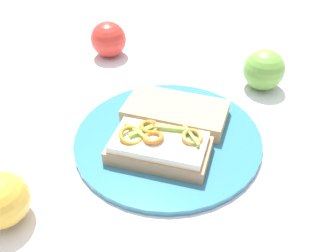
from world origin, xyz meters
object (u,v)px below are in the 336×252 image
at_px(apple_0, 109,39).
at_px(apple_4, 264,70).
at_px(bread_slice_side, 176,112).
at_px(sandwich, 159,146).
at_px(apple_2, 0,200).
at_px(plate, 168,138).

xyz_separation_m(apple_0, apple_4, (0.24, -0.25, 0.00)).
distance_m(apple_0, apple_4, 0.35).
height_order(bread_slice_side, apple_0, apple_0).
relative_size(sandwich, bread_slice_side, 0.99).
distance_m(sandwich, apple_2, 0.23).
relative_size(plate, apple_4, 3.81).
height_order(sandwich, bread_slice_side, sandwich).
xyz_separation_m(plate, bread_slice_side, (0.03, 0.04, 0.02)).
bearing_deg(apple_0, apple_2, -122.66).
bearing_deg(apple_0, apple_4, -45.56).
xyz_separation_m(apple_2, apple_4, (0.49, 0.14, 0.00)).
relative_size(plate, bread_slice_side, 1.78).
relative_size(sandwich, apple_2, 2.30).
xyz_separation_m(sandwich, bread_slice_side, (0.06, 0.08, -0.01)).
height_order(bread_slice_side, apple_2, apple_2).
bearing_deg(bread_slice_side, apple_2, 59.61).
height_order(apple_0, apple_2, apple_0).
height_order(plate, bread_slice_side, bread_slice_side).
xyz_separation_m(sandwich, apple_2, (-0.23, -0.02, 0.01)).
distance_m(plate, sandwich, 0.05).
bearing_deg(apple_0, bread_slice_side, -82.10).
bearing_deg(apple_2, sandwich, 5.78).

